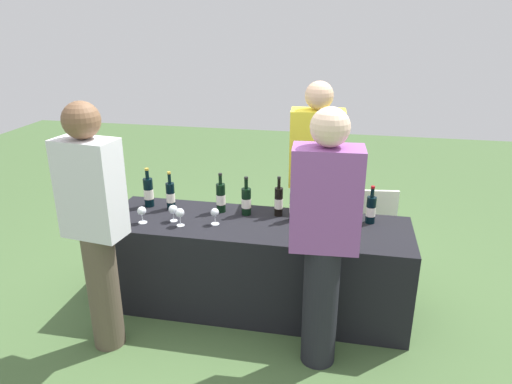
# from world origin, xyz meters

# --- Properties ---
(ground_plane) EXTENTS (12.00, 12.00, 0.00)m
(ground_plane) POSITION_xyz_m (0.00, 0.00, 0.00)
(ground_plane) COLOR #476638
(tasting_table) EXTENTS (2.31, 0.69, 0.72)m
(tasting_table) POSITION_xyz_m (0.00, 0.00, 0.36)
(tasting_table) COLOR black
(tasting_table) RESTS_ON ground_plane
(wine_bottle_0) EXTENTS (0.08, 0.08, 0.32)m
(wine_bottle_0) POSITION_xyz_m (-0.92, 0.16, 0.84)
(wine_bottle_0) COLOR black
(wine_bottle_0) RESTS_ON tasting_table
(wine_bottle_1) EXTENTS (0.07, 0.07, 0.31)m
(wine_bottle_1) POSITION_xyz_m (-0.73, 0.14, 0.84)
(wine_bottle_1) COLOR black
(wine_bottle_1) RESTS_ON tasting_table
(wine_bottle_2) EXTENTS (0.07, 0.07, 0.32)m
(wine_bottle_2) POSITION_xyz_m (-0.32, 0.16, 0.84)
(wine_bottle_2) COLOR black
(wine_bottle_2) RESTS_ON tasting_table
(wine_bottle_3) EXTENTS (0.08, 0.08, 0.31)m
(wine_bottle_3) POSITION_xyz_m (-0.11, 0.15, 0.83)
(wine_bottle_3) COLOR black
(wine_bottle_3) RESTS_ON tasting_table
(wine_bottle_4) EXTENTS (0.07, 0.07, 0.32)m
(wine_bottle_4) POSITION_xyz_m (0.14, 0.17, 0.84)
(wine_bottle_4) COLOR black
(wine_bottle_4) RESTS_ON tasting_table
(wine_bottle_5) EXTENTS (0.07, 0.07, 0.32)m
(wine_bottle_5) POSITION_xyz_m (0.27, 0.11, 0.84)
(wine_bottle_5) COLOR black
(wine_bottle_5) RESTS_ON tasting_table
(wine_bottle_6) EXTENTS (0.07, 0.07, 0.34)m
(wine_bottle_6) POSITION_xyz_m (0.60, 0.10, 0.85)
(wine_bottle_6) COLOR black
(wine_bottle_6) RESTS_ON tasting_table
(wine_bottle_7) EXTENTS (0.07, 0.07, 0.29)m
(wine_bottle_7) POSITION_xyz_m (0.84, 0.18, 0.83)
(wine_bottle_7) COLOR black
(wine_bottle_7) RESTS_ON tasting_table
(wine_glass_0) EXTENTS (0.07, 0.07, 0.13)m
(wine_glass_0) POSITION_xyz_m (-0.84, -0.16, 0.81)
(wine_glass_0) COLOR silver
(wine_glass_0) RESTS_ON tasting_table
(wine_glass_1) EXTENTS (0.07, 0.07, 0.13)m
(wine_glass_1) POSITION_xyz_m (-0.62, -0.09, 0.81)
(wine_glass_1) COLOR silver
(wine_glass_1) RESTS_ON tasting_table
(wine_glass_2) EXTENTS (0.07, 0.07, 0.14)m
(wine_glass_2) POSITION_xyz_m (-0.54, -0.16, 0.82)
(wine_glass_2) COLOR silver
(wine_glass_2) RESTS_ON tasting_table
(wine_glass_3) EXTENTS (0.06, 0.06, 0.13)m
(wine_glass_3) POSITION_xyz_m (-0.30, -0.08, 0.81)
(wine_glass_3) COLOR silver
(wine_glass_3) RESTS_ON tasting_table
(server_pouring) EXTENTS (0.45, 0.27, 1.71)m
(server_pouring) POSITION_xyz_m (0.39, 0.60, 0.92)
(server_pouring) COLOR black
(server_pouring) RESTS_ON ground_plane
(guest_0) EXTENTS (0.42, 0.27, 1.72)m
(guest_0) POSITION_xyz_m (-0.93, -0.66, 0.95)
(guest_0) COLOR brown
(guest_0) RESTS_ON ground_plane
(guest_1) EXTENTS (0.43, 0.25, 1.72)m
(guest_1) POSITION_xyz_m (0.53, -0.55, 0.93)
(guest_1) COLOR black
(guest_1) RESTS_ON ground_plane
(menu_board) EXTENTS (0.61, 0.11, 0.71)m
(menu_board) POSITION_xyz_m (0.82, 0.91, 0.36)
(menu_board) COLOR white
(menu_board) RESTS_ON ground_plane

